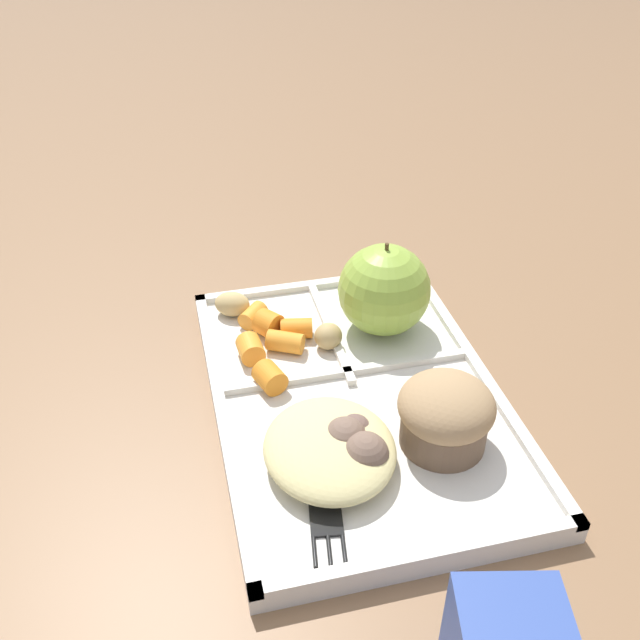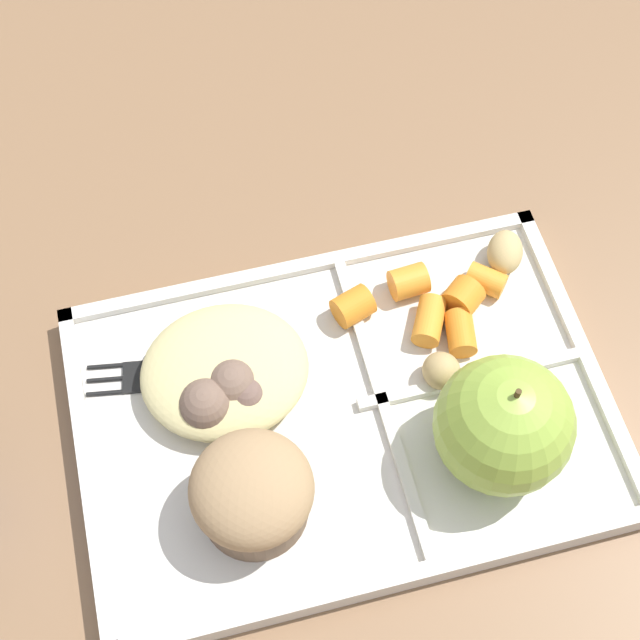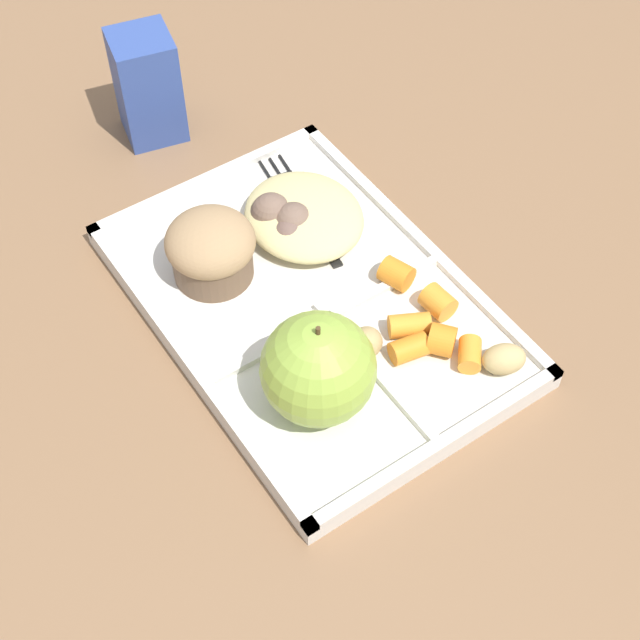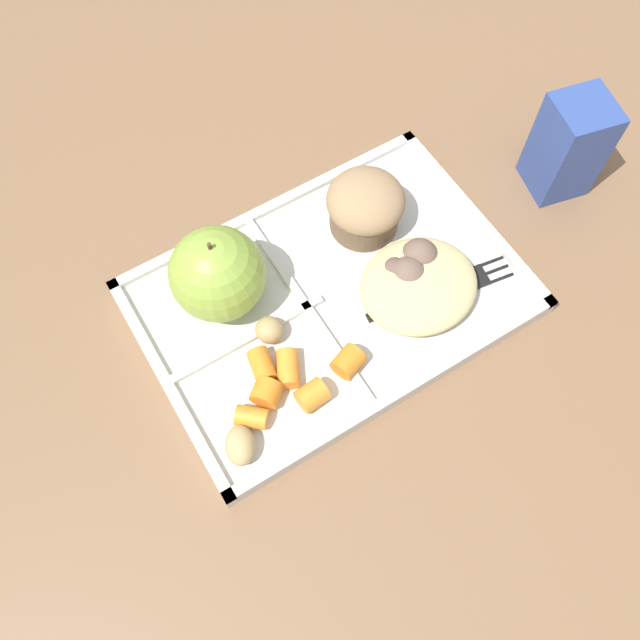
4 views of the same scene
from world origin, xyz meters
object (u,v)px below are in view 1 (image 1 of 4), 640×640
lunch_tray (355,399)px  plastic_fork (323,492)px  bran_muffin (445,414)px  green_apple (384,290)px

lunch_tray → plastic_fork: size_ratio=2.35×
lunch_tray → bran_muffin: bran_muffin is taller
green_apple → plastic_fork: 0.22m
lunch_tray → green_apple: 0.11m
lunch_tray → plastic_fork: (0.10, -0.05, 0.01)m
bran_muffin → green_apple: bearing=-180.0°
plastic_fork → lunch_tray: bearing=152.2°
green_apple → plastic_fork: bearing=-29.2°
green_apple → bran_muffin: size_ratio=1.23×
green_apple → plastic_fork: green_apple is taller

